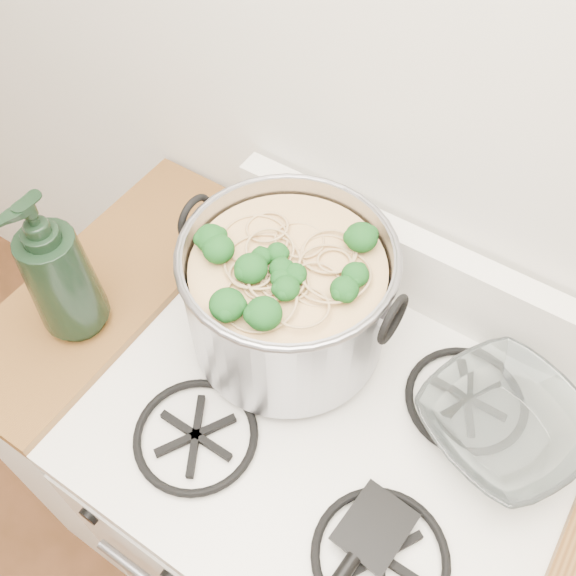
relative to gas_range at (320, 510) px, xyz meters
The scene contains 6 objects.
gas_range is the anchor object (origin of this frame).
counter_left 0.51m from the gas_range, behind, with size 0.25×0.65×0.92m.
stock_pot 0.62m from the gas_range, 147.51° to the left, with size 0.38×0.35×0.23m.
spatula 0.53m from the gas_range, 39.38° to the right, with size 0.29×0.31×0.02m, color black, non-canonical shape.
glass_bowl 0.57m from the gas_range, 27.71° to the left, with size 0.10×0.10×0.02m, color white.
bottle 0.80m from the gas_range, 169.64° to the right, with size 0.12×0.12×0.31m, color black.
Camera 1 is at (0.19, 0.84, 1.89)m, focal length 40.00 mm.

